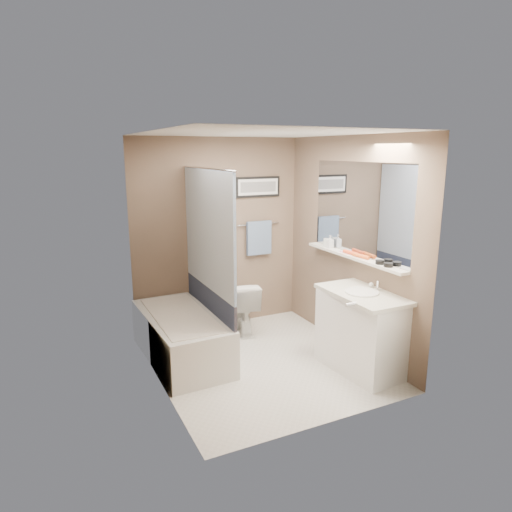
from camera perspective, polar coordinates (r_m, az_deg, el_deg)
name	(u,v)px	position (r m, az deg, el deg)	size (l,w,h in m)	color
ground	(262,362)	(5.07, 0.76, -13.13)	(2.50, 2.50, 0.00)	silver
ceiling	(263,135)	(4.55, 0.85, 14.88)	(2.20, 2.50, 0.04)	silver
wall_back	(219,235)	(5.77, -4.69, 2.67)	(2.20, 0.04, 2.40)	brown
wall_front	(332,285)	(3.64, 9.53, -3.65)	(2.20, 0.04, 2.40)	brown
wall_left	(158,266)	(4.30, -12.17, -1.17)	(0.04, 2.50, 2.40)	brown
wall_right	(348,245)	(5.23, 11.45, 1.37)	(0.04, 2.50, 2.40)	brown
tile_surround	(146,274)	(4.82, -13.63, -2.17)	(0.02, 1.55, 2.00)	tan
curtain_rod	(207,169)	(4.85, -6.17, 10.79)	(0.02, 0.02, 1.55)	silver
curtain_upper	(208,230)	(4.92, -5.99, 3.21)	(0.03, 1.45, 1.28)	silver
curtain_lower	(210,303)	(5.12, -5.77, -5.86)	(0.03, 1.45, 0.36)	#28324C
mirror	(359,209)	(5.05, 12.79, 5.73)	(0.02, 1.60, 1.00)	silver
shelf	(353,257)	(5.10, 12.01, -0.09)	(0.12, 1.60, 0.03)	silver
towel_bar	(258,224)	(5.95, 0.30, 4.02)	(0.02, 0.02, 0.60)	silver
towel	(259,238)	(5.97, 0.38, 2.28)	(0.34, 0.05, 0.44)	#8DACCE
art_frame	(258,187)	(5.91, 0.23, 8.64)	(0.62, 0.03, 0.26)	black
art_mat	(258,187)	(5.90, 0.29, 8.63)	(0.56, 0.00, 0.20)	white
art_image	(258,187)	(5.90, 0.30, 8.63)	(0.50, 0.00, 0.13)	#595959
door	(386,300)	(4.02, 15.96, -5.35)	(0.80, 0.02, 2.00)	silver
door_handle	(351,304)	(3.86, 11.76, -5.90)	(0.02, 0.02, 0.10)	silver
bathtub	(181,337)	(5.12, -9.34, -9.94)	(0.70, 1.50, 0.50)	silver
tub_rim	(180,315)	(5.03, -9.44, -7.31)	(0.56, 1.36, 0.02)	silver
toilet	(242,306)	(5.75, -1.82, -6.31)	(0.37, 0.65, 0.66)	white
vanity	(361,333)	(4.88, 13.01, -9.38)	(0.50, 0.90, 0.80)	white
countertop	(363,294)	(4.73, 13.18, -4.70)	(0.54, 0.96, 0.04)	beige
sink_basin	(362,292)	(4.72, 13.10, -4.39)	(0.34, 0.34, 0.01)	white
faucet_spout	(378,285)	(4.83, 14.98, -3.57)	(0.02, 0.02, 0.10)	white
faucet_knob	(371,285)	(4.91, 14.21, -3.50)	(0.05, 0.05, 0.05)	silver
candle_bowl_near	(388,265)	(4.68, 16.20, -1.07)	(0.09, 0.09, 0.04)	black
candle_bowl_far	(380,262)	(4.77, 15.22, -0.75)	(0.09, 0.09, 0.04)	black
hair_brush_front	(361,256)	(4.99, 12.99, 0.00)	(0.04, 0.04, 0.22)	#E15A1F
hair_brush_back	(351,253)	(5.13, 11.75, 0.41)	(0.04, 0.04, 0.22)	#F14D22
pink_comb	(345,252)	(5.21, 11.07, 0.44)	(0.03, 0.16, 0.01)	pink
glass_jar	(327,243)	(5.49, 8.84, 1.65)	(0.08, 0.08, 0.10)	silver
soap_bottle	(330,242)	(5.43, 9.23, 1.78)	(0.07, 0.07, 0.15)	#999999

